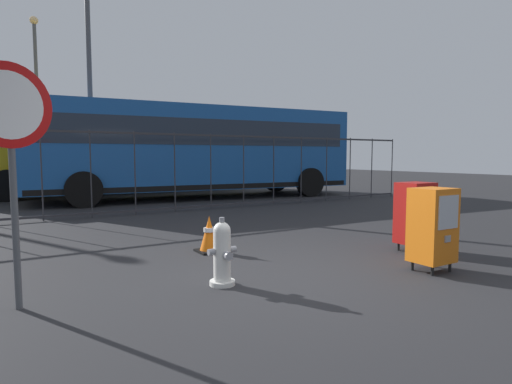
{
  "coord_description": "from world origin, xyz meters",
  "views": [
    {
      "loc": [
        -2.79,
        -3.83,
        1.4
      ],
      "look_at": [
        0.3,
        1.2,
        0.9
      ],
      "focal_mm": 29.51,
      "sensor_mm": 36.0,
      "label": 1
    }
  ],
  "objects_px": {
    "stop_sign": "(11,134)",
    "street_light_far_left": "(88,38)",
    "traffic_cone": "(209,234)",
    "street_light_near_left": "(37,91)",
    "newspaper_box_primary": "(415,213)",
    "fire_hydrant": "(222,253)",
    "newspaper_box_secondary": "(433,225)",
    "bus_near": "(198,147)",
    "bus_far": "(112,148)"
  },
  "relations": [
    {
      "from": "newspaper_box_primary",
      "to": "bus_far",
      "type": "distance_m",
      "value": 12.8
    },
    {
      "from": "newspaper_box_secondary",
      "to": "stop_sign",
      "type": "distance_m",
      "value": 4.63
    },
    {
      "from": "stop_sign",
      "to": "fire_hydrant",
      "type": "bearing_deg",
      "value": -9.45
    },
    {
      "from": "traffic_cone",
      "to": "street_light_near_left",
      "type": "xyz_separation_m",
      "value": [
        -1.13,
        13.75,
        3.78
      ]
    },
    {
      "from": "fire_hydrant",
      "to": "newspaper_box_secondary",
      "type": "height_order",
      "value": "newspaper_box_secondary"
    },
    {
      "from": "stop_sign",
      "to": "bus_far",
      "type": "relative_size",
      "value": 0.21
    },
    {
      "from": "traffic_cone",
      "to": "newspaper_box_secondary",
      "type": "bearing_deg",
      "value": -51.75
    },
    {
      "from": "stop_sign",
      "to": "street_light_far_left",
      "type": "distance_m",
      "value": 9.38
    },
    {
      "from": "newspaper_box_primary",
      "to": "street_light_far_left",
      "type": "xyz_separation_m",
      "value": [
        -2.88,
        8.88,
        4.17
      ]
    },
    {
      "from": "stop_sign",
      "to": "street_light_far_left",
      "type": "height_order",
      "value": "street_light_far_left"
    },
    {
      "from": "stop_sign",
      "to": "bus_far",
      "type": "height_order",
      "value": "bus_far"
    },
    {
      "from": "newspaper_box_primary",
      "to": "street_light_near_left",
      "type": "height_order",
      "value": "street_light_near_left"
    },
    {
      "from": "newspaper_box_secondary",
      "to": "bus_near",
      "type": "relative_size",
      "value": 0.1
    },
    {
      "from": "fire_hydrant",
      "to": "bus_far",
      "type": "relative_size",
      "value": 0.07
    },
    {
      "from": "stop_sign",
      "to": "bus_near",
      "type": "bearing_deg",
      "value": 57.29
    },
    {
      "from": "newspaper_box_primary",
      "to": "bus_near",
      "type": "xyz_separation_m",
      "value": [
        0.52,
        9.08,
        1.14
      ]
    },
    {
      "from": "newspaper_box_primary",
      "to": "street_light_far_left",
      "type": "height_order",
      "value": "street_light_far_left"
    },
    {
      "from": "stop_sign",
      "to": "bus_far",
      "type": "bearing_deg",
      "value": 73.52
    },
    {
      "from": "newspaper_box_secondary",
      "to": "bus_far",
      "type": "xyz_separation_m",
      "value": [
        -0.71,
        13.49,
        1.14
      ]
    },
    {
      "from": "stop_sign",
      "to": "street_light_far_left",
      "type": "xyz_separation_m",
      "value": [
        2.22,
        8.55,
        3.14
      ]
    },
    {
      "from": "stop_sign",
      "to": "bus_near",
      "type": "height_order",
      "value": "bus_near"
    },
    {
      "from": "fire_hydrant",
      "to": "traffic_cone",
      "type": "height_order",
      "value": "fire_hydrant"
    },
    {
      "from": "fire_hydrant",
      "to": "traffic_cone",
      "type": "distance_m",
      "value": 1.64
    },
    {
      "from": "bus_near",
      "to": "street_light_near_left",
      "type": "distance_m",
      "value": 7.89
    },
    {
      "from": "bus_near",
      "to": "bus_far",
      "type": "bearing_deg",
      "value": 124.03
    },
    {
      "from": "newspaper_box_primary",
      "to": "street_light_far_left",
      "type": "relative_size",
      "value": 0.12
    },
    {
      "from": "newspaper_box_secondary",
      "to": "stop_sign",
      "type": "height_order",
      "value": "stop_sign"
    },
    {
      "from": "stop_sign",
      "to": "bus_far",
      "type": "xyz_separation_m",
      "value": [
        3.65,
        12.34,
        0.11
      ]
    },
    {
      "from": "fire_hydrant",
      "to": "bus_far",
      "type": "height_order",
      "value": "bus_far"
    },
    {
      "from": "fire_hydrant",
      "to": "newspaper_box_secondary",
      "type": "xyz_separation_m",
      "value": [
        2.44,
        -0.84,
        0.22
      ]
    },
    {
      "from": "newspaper_box_primary",
      "to": "street_light_far_left",
      "type": "distance_m",
      "value": 10.22
    },
    {
      "from": "newspaper_box_primary",
      "to": "stop_sign",
      "type": "distance_m",
      "value": 5.22
    },
    {
      "from": "stop_sign",
      "to": "street_light_far_left",
      "type": "relative_size",
      "value": 0.27
    },
    {
      "from": "bus_near",
      "to": "traffic_cone",
      "type": "bearing_deg",
      "value": -107.35
    },
    {
      "from": "newspaper_box_primary",
      "to": "bus_far",
      "type": "height_order",
      "value": "bus_far"
    },
    {
      "from": "street_light_far_left",
      "to": "fire_hydrant",
      "type": "bearing_deg",
      "value": -91.93
    },
    {
      "from": "traffic_cone",
      "to": "bus_far",
      "type": "height_order",
      "value": "bus_far"
    },
    {
      "from": "traffic_cone",
      "to": "street_light_near_left",
      "type": "height_order",
      "value": "street_light_near_left"
    },
    {
      "from": "newspaper_box_primary",
      "to": "traffic_cone",
      "type": "distance_m",
      "value": 3.05
    },
    {
      "from": "bus_near",
      "to": "street_light_near_left",
      "type": "height_order",
      "value": "street_light_near_left"
    },
    {
      "from": "fire_hydrant",
      "to": "newspaper_box_primary",
      "type": "bearing_deg",
      "value": -0.11
    },
    {
      "from": "stop_sign",
      "to": "bus_near",
      "type": "xyz_separation_m",
      "value": [
        5.62,
        8.75,
        0.11
      ]
    },
    {
      "from": "fire_hydrant",
      "to": "street_light_near_left",
      "type": "distance_m",
      "value": 15.74
    },
    {
      "from": "bus_near",
      "to": "bus_far",
      "type": "relative_size",
      "value": 1.0
    },
    {
      "from": "street_light_far_left",
      "to": "bus_near",
      "type": "bearing_deg",
      "value": 3.38
    },
    {
      "from": "newspaper_box_primary",
      "to": "bus_far",
      "type": "bearing_deg",
      "value": 96.55
    },
    {
      "from": "newspaper_box_secondary",
      "to": "bus_near",
      "type": "distance_m",
      "value": 10.05
    },
    {
      "from": "fire_hydrant",
      "to": "street_light_near_left",
      "type": "bearing_deg",
      "value": 92.12
    },
    {
      "from": "stop_sign",
      "to": "newspaper_box_secondary",
      "type": "bearing_deg",
      "value": -14.85
    },
    {
      "from": "bus_near",
      "to": "newspaper_box_primary",
      "type": "bearing_deg",
      "value": -88.08
    }
  ]
}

